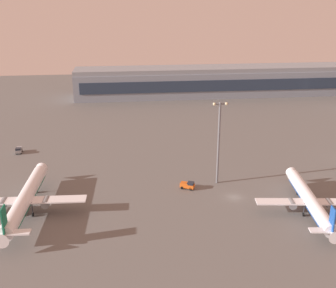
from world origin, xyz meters
TOP-DOWN VIEW (x-y plane):
  - ground_plane at (0.00, 0.00)m, footprint 416.00×416.00m
  - terminal_building at (27.31, 129.71)m, footprint 167.53×22.40m
  - airplane_near_gate at (17.32, -11.14)m, footprint 28.86×36.98m
  - airplane_taxiway_distant at (-57.35, -2.55)m, footprint 32.17×41.34m
  - cargo_loader at (-12.38, 7.19)m, footprint 4.58×3.54m
  - maintenance_van at (-69.20, 44.13)m, footprint 2.32×4.29m
  - apron_light_central at (-2.71, 10.33)m, footprint 4.80×0.90m

SIDE VIEW (x-z plane):
  - ground_plane at x=0.00m, z-range 0.00..0.00m
  - cargo_loader at x=-12.38m, z-range 0.05..2.30m
  - maintenance_van at x=-69.20m, z-range 0.05..2.30m
  - airplane_near_gate at x=17.32m, z-range -1.16..8.33m
  - airplane_taxiway_distant at x=-57.35m, z-range -1.29..9.31m
  - terminal_building at x=27.31m, z-range -0.11..16.29m
  - apron_light_central at x=-2.71m, z-range 1.84..27.44m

